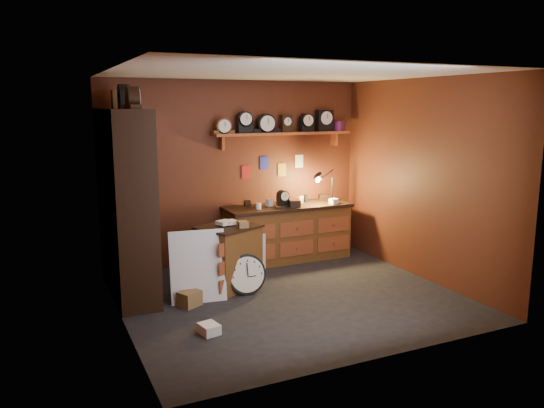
{
  "coord_description": "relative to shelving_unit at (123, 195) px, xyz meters",
  "views": [
    {
      "loc": [
        -2.81,
        -5.58,
        2.34
      ],
      "look_at": [
        -0.08,
        0.35,
        1.12
      ],
      "focal_mm": 35.0,
      "sensor_mm": 36.0,
      "label": 1
    }
  ],
  "objects": [
    {
      "name": "floor",
      "position": [
        1.79,
        -0.98,
        -1.25
      ],
      "size": [
        4.0,
        4.0,
        0.0
      ],
      "primitive_type": "plane",
      "color": "black",
      "rests_on": "ground"
    },
    {
      "name": "room_shell",
      "position": [
        1.84,
        -0.87,
        0.47
      ],
      "size": [
        4.02,
        3.62,
        2.71
      ],
      "color": "#592715",
      "rests_on": "ground"
    },
    {
      "name": "shelving_unit",
      "position": [
        0.0,
        0.0,
        0.0
      ],
      "size": [
        0.47,
        1.6,
        2.58
      ],
      "color": "black",
      "rests_on": "ground"
    },
    {
      "name": "workbench",
      "position": [
        2.5,
        0.49,
        -0.78
      ],
      "size": [
        1.95,
        0.66,
        1.36
      ],
      "color": "brown",
      "rests_on": "ground"
    },
    {
      "name": "low_cabinet",
      "position": [
        1.24,
        -0.33,
        -0.81
      ],
      "size": [
        0.91,
        0.85,
        0.91
      ],
      "rotation": [
        0.0,
        0.0,
        0.43
      ],
      "color": "brown",
      "rests_on": "ground"
    },
    {
      "name": "big_round_clock",
      "position": [
        1.35,
        -0.65,
        -1.0
      ],
      "size": [
        0.51,
        0.17,
        0.51
      ],
      "color": "black",
      "rests_on": "ground"
    },
    {
      "name": "white_panel",
      "position": [
        0.73,
        -0.63,
        -1.25
      ],
      "size": [
        0.69,
        0.27,
        0.88
      ],
      "primitive_type": "cube",
      "rotation": [
        -0.17,
        0.0,
        -0.14
      ],
      "color": "silver",
      "rests_on": "ground"
    },
    {
      "name": "mini_fridge",
      "position": [
        1.72,
        0.41,
        -0.99
      ],
      "size": [
        0.54,
        0.56,
        0.53
      ],
      "rotation": [
        0.0,
        0.0,
        0.07
      ],
      "color": "silver",
      "rests_on": "ground"
    },
    {
      "name": "floor_box_a",
      "position": [
        0.14,
        -0.32,
        -1.16
      ],
      "size": [
        0.37,
        0.35,
        0.18
      ],
      "primitive_type": "cube",
      "rotation": [
        0.0,
        0.0,
        0.45
      ],
      "color": "olive",
      "rests_on": "ground"
    },
    {
      "name": "floor_box_b",
      "position": [
        0.55,
        -1.59,
        -1.2
      ],
      "size": [
        0.22,
        0.24,
        0.11
      ],
      "primitive_type": "cube",
      "rotation": [
        0.0,
        0.0,
        0.2
      ],
      "color": "white",
      "rests_on": "ground"
    },
    {
      "name": "floor_box_c",
      "position": [
        0.59,
        -0.75,
        -1.16
      ],
      "size": [
        0.31,
        0.29,
        0.18
      ],
      "primitive_type": "cube",
      "rotation": [
        0.0,
        0.0,
        0.48
      ],
      "color": "olive",
      "rests_on": "ground"
    }
  ]
}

